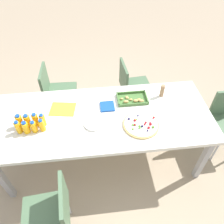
{
  "coord_description": "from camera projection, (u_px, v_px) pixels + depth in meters",
  "views": [
    {
      "loc": [
        -0.08,
        -1.53,
        2.41
      ],
      "look_at": [
        0.1,
        0.03,
        0.78
      ],
      "focal_mm": 35.24,
      "sensor_mm": 36.0,
      "label": 1
    }
  ],
  "objects": [
    {
      "name": "juice_bottle_7",
      "position": [
        43.0,
        120.0,
        2.13
      ],
      "size": [
        0.05,
        0.05,
        0.14
      ],
      "color": "#FAAD14",
      "rests_on": "party_table"
    },
    {
      "name": "juice_bottle_0",
      "position": [
        18.0,
        127.0,
        2.06
      ],
      "size": [
        0.05,
        0.05,
        0.15
      ],
      "color": "#F9AE14",
      "rests_on": "party_table"
    },
    {
      "name": "juice_bottle_2",
      "position": [
        34.0,
        127.0,
        2.07
      ],
      "size": [
        0.05,
        0.05,
        0.13
      ],
      "color": "#FAAE14",
      "rests_on": "party_table"
    },
    {
      "name": "cardboard_tube",
      "position": [
        162.0,
        91.0,
        2.42
      ],
      "size": [
        0.04,
        0.04,
        0.15
      ],
      "primitive_type": "cylinder",
      "color": "#9E7A56",
      "rests_on": "party_table"
    },
    {
      "name": "party_table",
      "position": [
        103.0,
        120.0,
        2.3
      ],
      "size": [
        2.25,
        0.92,
        0.76
      ],
      "color": "silver",
      "rests_on": "ground_plane"
    },
    {
      "name": "juice_bottle_3",
      "position": [
        42.0,
        125.0,
        2.08
      ],
      "size": [
        0.05,
        0.05,
        0.14
      ],
      "color": "#FAAD14",
      "rests_on": "party_table"
    },
    {
      "name": "juice_bottle_5",
      "position": [
        27.0,
        121.0,
        2.12
      ],
      "size": [
        0.06,
        0.06,
        0.15
      ],
      "color": "#F9AC14",
      "rests_on": "party_table"
    },
    {
      "name": "paper_folder",
      "position": [
        63.0,
        109.0,
        2.32
      ],
      "size": [
        0.29,
        0.24,
        0.01
      ],
      "primitive_type": "cube",
      "rotation": [
        0.0,
        0.0,
        -0.15
      ],
      "color": "yellow",
      "rests_on": "party_table"
    },
    {
      "name": "fruit_pizza",
      "position": [
        141.0,
        124.0,
        2.16
      ],
      "size": [
        0.36,
        0.36,
        0.05
      ],
      "color": "tan",
      "rests_on": "party_table"
    },
    {
      "name": "chair_far_left",
      "position": [
        56.0,
        90.0,
        2.93
      ],
      "size": [
        0.41,
        0.41,
        0.83
      ],
      "rotation": [
        0.0,
        0.0,
        -1.61
      ],
      "color": "#4C6B4C",
      "rests_on": "ground_plane"
    },
    {
      "name": "ground_plane",
      "position": [
        104.0,
        157.0,
        2.8
      ],
      "size": [
        12.0,
        12.0,
        0.0
      ],
      "primitive_type": "plane",
      "color": "tan"
    },
    {
      "name": "juice_bottle_6",
      "position": [
        36.0,
        120.0,
        2.12
      ],
      "size": [
        0.06,
        0.06,
        0.15
      ],
      "color": "#F9AC14",
      "rests_on": "party_table"
    },
    {
      "name": "chair_far_right",
      "position": [
        131.0,
        85.0,
        3.01
      ],
      "size": [
        0.43,
        0.43,
        0.83
      ],
      "rotation": [
        0.0,
        0.0,
        -1.49
      ],
      "color": "#4C6B4C",
      "rests_on": "ground_plane"
    },
    {
      "name": "chair_near_left",
      "position": [
        53.0,
        213.0,
        1.84
      ],
      "size": [
        0.43,
        0.43,
        0.83
      ],
      "rotation": [
        0.0,
        0.0,
        1.65
      ],
      "color": "#4C6B4C",
      "rests_on": "ground_plane"
    },
    {
      "name": "juice_bottle_4",
      "position": [
        20.0,
        121.0,
        2.11
      ],
      "size": [
        0.06,
        0.06,
        0.15
      ],
      "color": "#FAAD14",
      "rests_on": "party_table"
    },
    {
      "name": "napkin_stack",
      "position": [
        107.0,
        106.0,
        2.34
      ],
      "size": [
        0.15,
        0.15,
        0.02
      ],
      "primitive_type": "cube",
      "color": "#194CA5",
      "rests_on": "party_table"
    },
    {
      "name": "snack_tray",
      "position": [
        133.0,
        99.0,
        2.41
      ],
      "size": [
        0.33,
        0.21,
        0.04
      ],
      "color": "#477238",
      "rests_on": "party_table"
    },
    {
      "name": "juice_bottle_1",
      "position": [
        26.0,
        128.0,
        2.06
      ],
      "size": [
        0.06,
        0.06,
        0.14
      ],
      "color": "#F9AE14",
      "rests_on": "party_table"
    },
    {
      "name": "plate_stack",
      "position": [
        93.0,
        124.0,
        2.16
      ],
      "size": [
        0.18,
        0.18,
        0.02
      ],
      "color": "silver",
      "rests_on": "party_table"
    }
  ]
}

